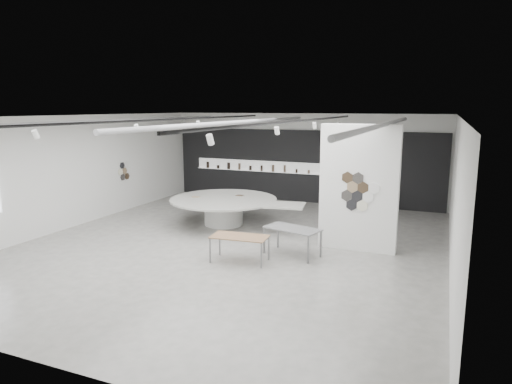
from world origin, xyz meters
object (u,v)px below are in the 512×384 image
at_px(display_island, 226,208).
at_px(sample_table_wood, 240,238).
at_px(sample_table_stone, 292,230).
at_px(partition_column, 359,188).
at_px(kitchen_counter, 369,198).

relative_size(display_island, sample_table_wood, 3.32).
bearing_deg(sample_table_stone, sample_table_wood, -137.49).
distance_m(display_island, sample_table_stone, 3.92).
distance_m(partition_column, sample_table_wood, 3.70).
relative_size(display_island, kitchen_counter, 3.28).
distance_m(sample_table_wood, kitchen_counter, 8.10).
bearing_deg(kitchen_counter, sample_table_wood, -109.92).
xyz_separation_m(partition_column, display_island, (-4.74, 1.05, -1.18)).
distance_m(sample_table_wood, sample_table_stone, 1.53).
bearing_deg(display_island, sample_table_stone, -45.15).
xyz_separation_m(partition_column, kitchen_counter, (-0.52, 5.53, -1.36)).
relative_size(sample_table_wood, kitchen_counter, 0.99).
xyz_separation_m(partition_column, sample_table_stone, (-1.56, -1.24, -1.09)).
height_order(sample_table_stone, kitchen_counter, kitchen_counter).
height_order(sample_table_wood, sample_table_stone, sample_table_stone).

